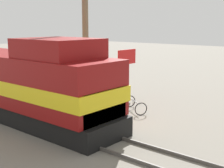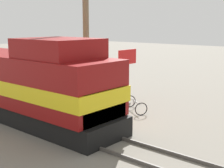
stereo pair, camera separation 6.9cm
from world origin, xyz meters
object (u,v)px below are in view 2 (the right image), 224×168
at_px(vendor_umbrella, 94,76).
at_px(bicycle, 135,105).
at_px(person_bystander, 116,96).
at_px(utility_pole, 86,11).
at_px(billboard_sign, 127,61).
at_px(locomotive, 9,81).

height_order(vendor_umbrella, bicycle, vendor_umbrella).
bearing_deg(person_bystander, utility_pole, 62.48).
xyz_separation_m(billboard_sign, person_bystander, (-3.77, -2.12, -1.46)).
xyz_separation_m(utility_pole, person_bystander, (-2.49, -4.77, -4.79)).
distance_m(utility_pole, vendor_umbrella, 5.30).
bearing_deg(person_bystander, bicycle, -29.47).
distance_m(person_bystander, bicycle, 1.32).
relative_size(utility_pole, bicycle, 5.84).
xyz_separation_m(vendor_umbrella, person_bystander, (-0.29, -1.99, -0.85)).
relative_size(vendor_umbrella, billboard_sign, 0.68).
distance_m(locomotive, vendor_umbrella, 4.86).
bearing_deg(bicycle, person_bystander, 3.92).
distance_m(billboard_sign, person_bystander, 4.56).
bearing_deg(vendor_umbrella, person_bystander, -98.27).
height_order(billboard_sign, bicycle, billboard_sign).
xyz_separation_m(billboard_sign, bicycle, (-2.75, -2.69, -2.07)).
distance_m(utility_pole, person_bystander, 7.21).
height_order(utility_pole, vendor_umbrella, utility_pole).
bearing_deg(bicycle, utility_pole, -71.97).
bearing_deg(billboard_sign, vendor_umbrella, -177.92).
height_order(locomotive, vendor_umbrella, locomotive).
xyz_separation_m(locomotive, billboard_sign, (7.55, -2.53, 0.61)).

